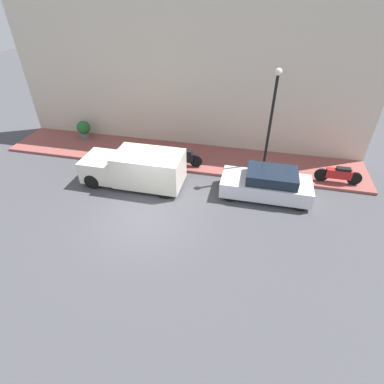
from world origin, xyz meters
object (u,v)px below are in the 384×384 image
Objects in this scene: motorcycle_red at (339,174)px; motorcycle_black at (184,157)px; parked_car at (267,184)px; potted_plant at (84,129)px; streetlamp at (271,116)px; delivery_van at (135,168)px.

motorcycle_black is (-0.04, 7.28, 0.01)m from motorcycle_red.
parked_car is at bearing 116.48° from motorcycle_red.
streetlamp is at bearing -100.54° from potted_plant.
parked_car is 2.03× the size of motorcycle_black.
motorcycle_red is 1.09× the size of motorcycle_black.
streetlamp reaches higher than potted_plant.
motorcycle_black is at bearing 87.66° from streetlamp.
motorcycle_red is (1.59, -3.18, -0.04)m from parked_car.
potted_plant is at bearing 72.58° from parked_car.
streetlamp is at bearing 8.55° from parked_car.
motorcycle_black is at bearing 90.32° from motorcycle_red.
motorcycle_red is 0.42× the size of streetlamp.
streetlamp is (-0.20, 3.39, 2.53)m from motorcycle_red.
streetlamp is (1.74, -5.71, 2.27)m from delivery_van.
streetlamp reaches higher than motorcycle_red.
parked_car is 0.83× the size of delivery_van.
streetlamp is (-0.16, -3.89, 2.52)m from motorcycle_black.
parked_car is 3.56m from motorcycle_red.
motorcycle_black is 4.63m from streetlamp.
streetlamp reaches higher than motorcycle_black.
delivery_van reaches higher than parked_car.
parked_car is at bearing -171.45° from streetlamp.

